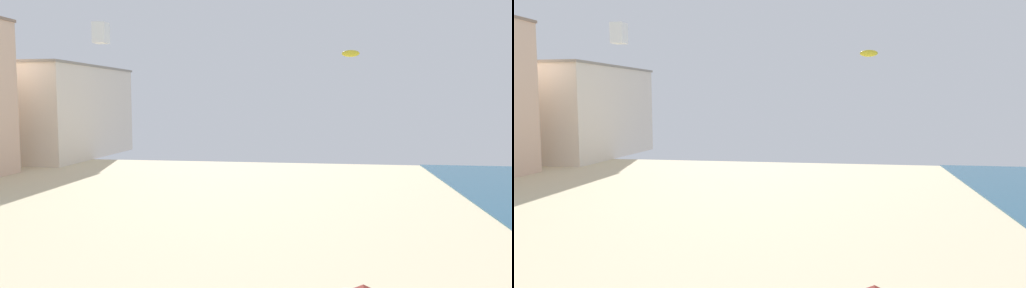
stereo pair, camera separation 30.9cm
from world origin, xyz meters
The scene contains 3 objects.
boardwalk_hotel_far centered at (-29.67, 62.34, 6.19)m, with size 15.32×21.47×12.37m.
kite_yellow_parafoil centered at (9.93, 38.22, 11.24)m, with size 1.33×0.37×0.52m.
kite_white_box centered at (-6.29, 30.67, 12.08)m, with size 0.85×0.85×1.34m.
Camera 1 is at (8.31, 0.82, 7.74)m, focal length 33.89 mm.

